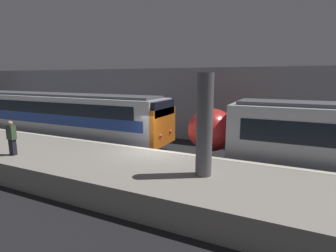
# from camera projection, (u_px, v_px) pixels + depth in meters

# --- Properties ---
(ground_plane) EXTENTS (120.00, 120.00, 0.00)m
(ground_plane) POSITION_uv_depth(u_px,v_px,m) (155.00, 168.00, 13.09)
(ground_plane) COLOR black
(platform) EXTENTS (40.00, 4.65, 1.01)m
(platform) POSITION_uv_depth(u_px,v_px,m) (129.00, 174.00, 10.93)
(platform) COLOR gray
(platform) RESTS_ON ground
(station_rear_barrier) EXTENTS (50.00, 0.15, 5.14)m
(station_rear_barrier) POSITION_uv_depth(u_px,v_px,m) (199.00, 105.00, 18.44)
(station_rear_barrier) COLOR #939399
(station_rear_barrier) RESTS_ON ground
(support_pillar_near) EXTENTS (0.58, 0.58, 3.65)m
(support_pillar_near) POSITION_uv_depth(u_px,v_px,m) (204.00, 125.00, 9.18)
(support_pillar_near) COLOR #56565B
(support_pillar_near) RESTS_ON platform
(train_boxy) EXTENTS (18.93, 2.89, 3.39)m
(train_boxy) POSITION_uv_depth(u_px,v_px,m) (48.00, 116.00, 18.89)
(train_boxy) COLOR black
(train_boxy) RESTS_ON ground
(person_waiting) EXTENTS (0.38, 0.24, 1.58)m
(person_waiting) POSITION_uv_depth(u_px,v_px,m) (12.00, 137.00, 11.81)
(person_waiting) COLOR black
(person_waiting) RESTS_ON platform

